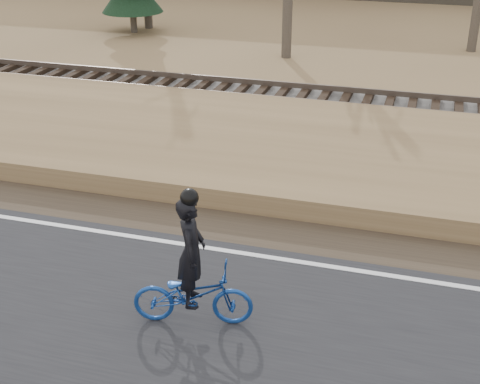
# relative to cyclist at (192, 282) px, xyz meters

# --- Properties ---
(ground) EXTENTS (120.00, 120.00, 0.00)m
(ground) POSITION_rel_cyclist_xyz_m (-2.29, 1.90, -0.75)
(ground) COLOR olive
(ground) RESTS_ON ground
(road) EXTENTS (120.00, 6.00, 0.06)m
(road) POSITION_rel_cyclist_xyz_m (-2.29, -0.60, -0.72)
(road) COLOR black
(road) RESTS_ON ground
(edge_line) EXTENTS (120.00, 0.12, 0.01)m
(edge_line) POSITION_rel_cyclist_xyz_m (-2.29, 2.10, -0.68)
(edge_line) COLOR silver
(edge_line) RESTS_ON road
(shoulder) EXTENTS (120.00, 1.60, 0.04)m
(shoulder) POSITION_rel_cyclist_xyz_m (-2.29, 3.10, -0.73)
(shoulder) COLOR #473A2B
(shoulder) RESTS_ON ground
(embankment) EXTENTS (120.00, 5.00, 0.44)m
(embankment) POSITION_rel_cyclist_xyz_m (-2.29, 6.10, -0.53)
(embankment) COLOR olive
(embankment) RESTS_ON ground
(ballast) EXTENTS (120.00, 3.00, 0.45)m
(ballast) POSITION_rel_cyclist_xyz_m (-2.29, 9.90, -0.52)
(ballast) COLOR slate
(ballast) RESTS_ON ground
(railroad) EXTENTS (120.00, 2.40, 0.29)m
(railroad) POSITION_rel_cyclist_xyz_m (-2.29, 9.90, -0.22)
(railroad) COLOR black
(railroad) RESTS_ON ballast
(cyclist) EXTENTS (1.85, 0.99, 2.17)m
(cyclist) POSITION_rel_cyclist_xyz_m (0.00, 0.00, 0.00)
(cyclist) COLOR navy
(cyclist) RESTS_ON road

